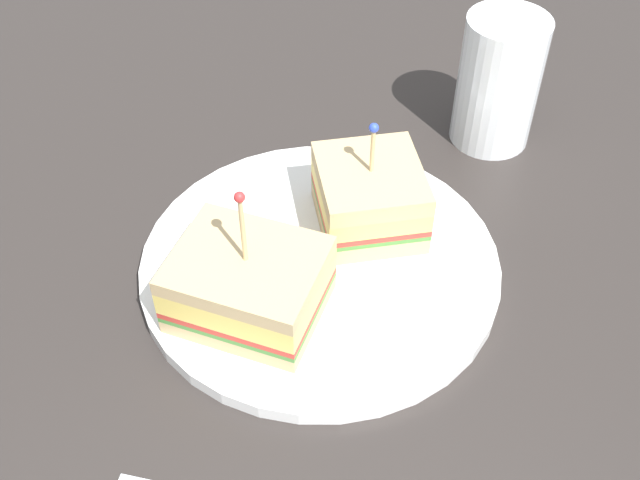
{
  "coord_description": "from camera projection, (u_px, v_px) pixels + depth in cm",
  "views": [
    {
      "loc": [
        -38.41,
        3.68,
        42.52
      ],
      "look_at": [
        0.0,
        0.0,
        3.11
      ],
      "focal_mm": 43.44,
      "sensor_mm": 36.0,
      "label": 1
    }
  ],
  "objects": [
    {
      "name": "ground_plane",
      "position": [
        320.0,
        278.0,
        0.58
      ],
      "size": [
        107.25,
        107.25,
        2.0
      ],
      "primitive_type": "cube",
      "color": "#2D2826"
    },
    {
      "name": "plate",
      "position": [
        320.0,
        264.0,
        0.57
      ],
      "size": [
        26.31,
        26.31,
        1.11
      ],
      "primitive_type": "cylinder",
      "color": "white",
      "rests_on": "ground_plane"
    },
    {
      "name": "drink_glass",
      "position": [
        498.0,
        86.0,
        0.65
      ],
      "size": [
        6.85,
        6.85,
        11.43
      ],
      "color": "beige",
      "rests_on": "ground_plane"
    },
    {
      "name": "sandwich_half_back",
      "position": [
        248.0,
        284.0,
        0.52
      ],
      "size": [
        11.37,
        12.17,
        10.73
      ],
      "color": "tan",
      "rests_on": "plate"
    },
    {
      "name": "sandwich_half_front",
      "position": [
        370.0,
        197.0,
        0.57
      ],
      "size": [
        8.56,
        8.06,
        9.38
      ],
      "color": "tan",
      "rests_on": "plate"
    }
  ]
}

